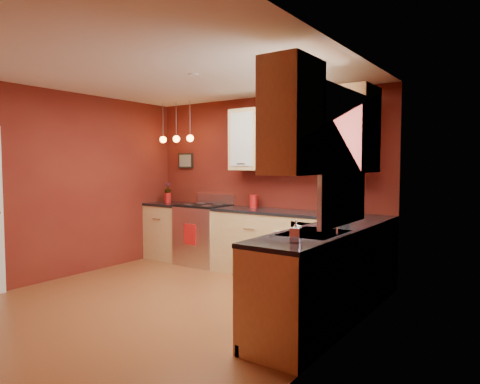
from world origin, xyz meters
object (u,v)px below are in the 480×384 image
Objects in this scene: sink at (315,235)px; soap_pump at (296,231)px; gas_range at (204,234)px; red_canister at (254,201)px; coffee_maker at (341,206)px.

sink is 0.57m from soap_pump.
sink is (2.62, -1.50, 0.43)m from gas_range.
red_canister is at bearing 137.11° from sink.
red_canister reaches higher than gas_range.
sink is 3.60× the size of red_canister.
coffee_maker reaches higher than soap_pump.
gas_range is 1.03m from red_canister.
soap_pump is at bearing -58.40° from coffee_maker.
sink is at bearing -57.44° from coffee_maker.
coffee_maker is 1.40× the size of soap_pump.
gas_range is 2.36m from coffee_maker.
soap_pump is at bearing -37.11° from gas_range.
red_canister is 1.06× the size of soap_pump.
coffee_maker is at bearing 101.77° from soap_pump.
coffee_maker is (1.43, -0.15, 0.02)m from red_canister.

